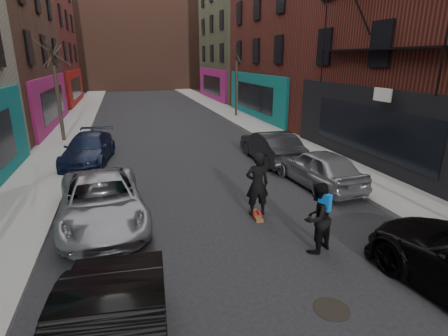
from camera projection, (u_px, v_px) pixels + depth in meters
sidewalk_left at (83, 112)px, 31.22m from camera, size 2.50×84.00×0.13m
sidewalk_right at (218, 107)px, 34.51m from camera, size 2.50×84.00×0.13m
buildings_right at (392, 1)px, 21.19m from camera, size 12.00×56.00×16.00m
building_far at (136, 43)px, 54.62m from camera, size 40.00×10.00×14.00m
tree_left_far at (56, 82)px, 19.24m from camera, size 2.00×2.00×6.50m
tree_right_far at (236, 73)px, 27.95m from camera, size 2.00×2.00×6.80m
parked_left_far at (102, 200)px, 10.16m from camera, size 2.73×5.21×1.40m
parked_left_end at (88, 149)px, 16.07m from camera, size 2.48×4.80×1.33m
parked_right_far at (319, 168)px, 13.16m from camera, size 2.03×4.34×1.44m
parked_right_end at (271, 146)px, 16.27m from camera, size 1.57×4.44×1.46m
skateboard at (256, 216)px, 10.69m from camera, size 0.29×0.82×0.10m
skateboarder at (257, 184)px, 10.38m from camera, size 0.75×0.53×1.94m
pedestrian at (317, 218)px, 8.58m from camera, size 1.09×0.99×1.81m
manhole at (332, 309)px, 6.77m from camera, size 0.85×0.85×0.01m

